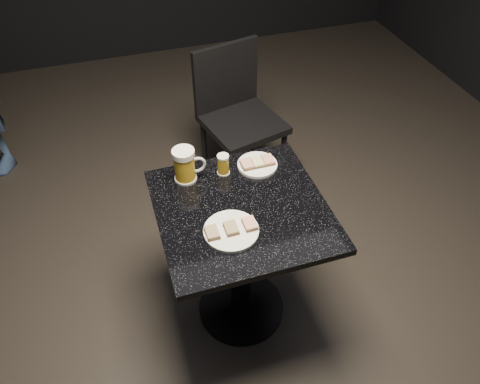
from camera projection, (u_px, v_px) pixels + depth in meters
name	position (u px, v px, depth m)	size (l,w,h in m)	color
floor	(241.00, 308.00, 2.45)	(6.00, 6.00, 0.00)	black
plate_large	(231.00, 231.00, 1.83)	(0.22, 0.22, 0.01)	white
plate_small	(257.00, 165.00, 2.12)	(0.18, 0.18, 0.01)	white
table	(241.00, 245.00, 2.10)	(0.70, 0.70, 0.75)	black
beer_mug	(185.00, 165.00, 2.01)	(0.14, 0.10, 0.16)	silver
beer_tumbler	(223.00, 164.00, 2.06)	(0.06, 0.06, 0.10)	silver
chair	(237.00, 111.00, 2.90)	(0.53, 0.53, 0.89)	black
canapes_on_plate_large	(231.00, 228.00, 1.82)	(0.20, 0.07, 0.02)	#4C3521
canapes_on_plate_small	(257.00, 162.00, 2.11)	(0.15, 0.07, 0.02)	#4C3521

